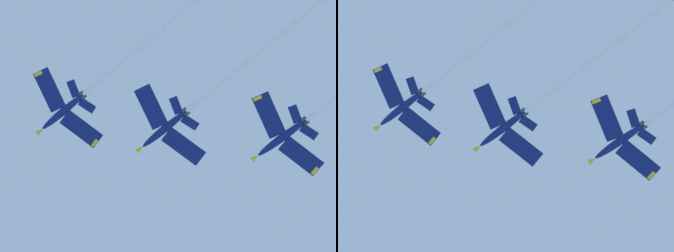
# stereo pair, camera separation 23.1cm
# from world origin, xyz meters

# --- Properties ---
(jet_lead) EXTENTS (20.02, 47.86, 10.36)m
(jet_lead) POSITION_xyz_m (-18.03, -8.14, 131.37)
(jet_lead) COLOR navy
(jet_second) EXTENTS (19.99, 50.37, 9.53)m
(jet_second) POSITION_xyz_m (-4.22, -26.67, 128.52)
(jet_second) COLOR navy
(jet_third) EXTENTS (20.04, 55.54, 11.65)m
(jet_third) POSITION_xyz_m (9.70, -46.18, 124.74)
(jet_third) COLOR navy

